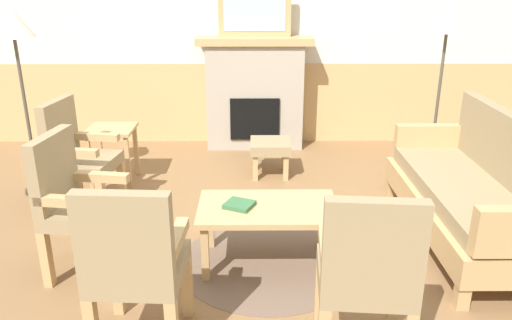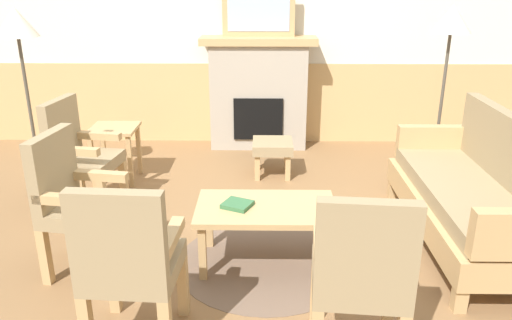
% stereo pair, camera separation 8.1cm
% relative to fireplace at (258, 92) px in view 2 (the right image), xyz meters
% --- Properties ---
extents(ground_plane, '(14.00, 14.00, 0.00)m').
position_rel_fireplace_xyz_m(ground_plane, '(0.00, -2.35, -0.65)').
color(ground_plane, olive).
extents(wall_back, '(7.20, 0.14, 2.70)m').
position_rel_fireplace_xyz_m(wall_back, '(0.00, 0.25, 0.66)').
color(wall_back, silver).
rests_on(wall_back, ground_plane).
extents(fireplace, '(1.30, 0.44, 1.28)m').
position_rel_fireplace_xyz_m(fireplace, '(0.00, 0.00, 0.00)').
color(fireplace, '#A39989').
rests_on(fireplace, ground_plane).
extents(framed_picture, '(0.80, 0.04, 0.56)m').
position_rel_fireplace_xyz_m(framed_picture, '(0.00, 0.00, 0.91)').
color(framed_picture, tan).
rests_on(framed_picture, fireplace).
extents(couch, '(0.70, 1.80, 0.98)m').
position_rel_fireplace_xyz_m(couch, '(1.60, -2.31, -0.26)').
color(couch, tan).
rests_on(couch, ground_plane).
extents(coffee_table, '(0.96, 0.56, 0.44)m').
position_rel_fireplace_xyz_m(coffee_table, '(0.08, -2.61, -0.27)').
color(coffee_table, tan).
rests_on(coffee_table, ground_plane).
extents(round_rug, '(1.26, 1.26, 0.01)m').
position_rel_fireplace_xyz_m(round_rug, '(0.08, -2.61, -0.65)').
color(round_rug, brown).
rests_on(round_rug, ground_plane).
extents(book_on_table, '(0.24, 0.23, 0.03)m').
position_rel_fireplace_xyz_m(book_on_table, '(-0.12, -2.62, -0.20)').
color(book_on_table, '#33663D').
rests_on(book_on_table, coffee_table).
extents(footstool, '(0.40, 0.40, 0.36)m').
position_rel_fireplace_xyz_m(footstool, '(0.15, -0.94, -0.37)').
color(footstool, tan).
rests_on(footstool, ground_plane).
extents(armchair_near_fireplace, '(0.55, 0.55, 0.98)m').
position_rel_fireplace_xyz_m(armchair_near_fireplace, '(-1.49, -1.79, -0.11)').
color(armchair_near_fireplace, tan).
rests_on(armchair_near_fireplace, ground_plane).
extents(armchair_by_window_left, '(0.55, 0.55, 0.98)m').
position_rel_fireplace_xyz_m(armchair_by_window_left, '(-1.20, -2.71, -0.11)').
color(armchair_by_window_left, tan).
rests_on(armchair_by_window_left, ground_plane).
extents(armchair_front_left, '(0.52, 0.52, 0.98)m').
position_rel_fireplace_xyz_m(armchair_front_left, '(0.55, -3.56, -0.11)').
color(armchair_front_left, tan).
rests_on(armchair_front_left, ground_plane).
extents(armchair_front_center, '(0.51, 0.51, 0.98)m').
position_rel_fireplace_xyz_m(armchair_front_center, '(-0.64, -3.47, -0.11)').
color(armchair_front_center, tan).
rests_on(armchair_front_center, ground_plane).
extents(side_table, '(0.44, 0.44, 0.55)m').
position_rel_fireplace_xyz_m(side_table, '(-1.39, -1.10, -0.22)').
color(side_table, tan).
rests_on(side_table, ground_plane).
extents(floor_lamp_by_couch, '(0.36, 0.36, 1.68)m').
position_rel_fireplace_xyz_m(floor_lamp_by_couch, '(1.77, -0.98, 0.80)').
color(floor_lamp_by_couch, '#332D28').
rests_on(floor_lamp_by_couch, ground_plane).
extents(floor_lamp_by_chairs, '(0.36, 0.36, 1.68)m').
position_rel_fireplace_xyz_m(floor_lamp_by_chairs, '(-2.05, -1.35, 0.80)').
color(floor_lamp_by_chairs, '#332D28').
rests_on(floor_lamp_by_chairs, ground_plane).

